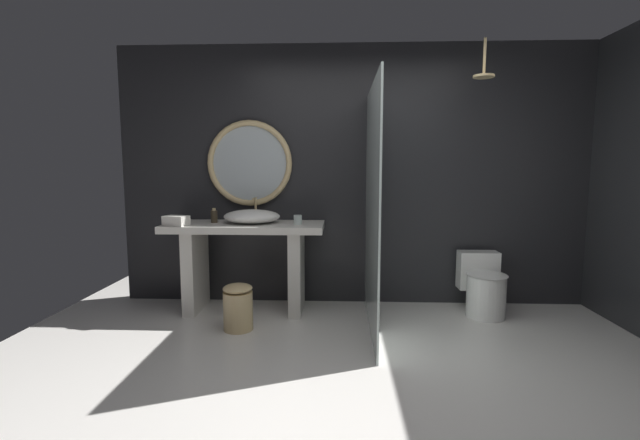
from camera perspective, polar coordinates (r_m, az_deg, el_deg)
name	(u,v)px	position (r m, az deg, el deg)	size (l,w,h in m)	color
ground_plane	(365,391)	(2.98, 5.90, -21.12)	(5.76, 5.76, 0.00)	silver
back_wall_panel	(356,176)	(4.53, 4.68, 5.66)	(4.80, 0.10, 2.60)	#232326
vanity_counter	(245,253)	(4.33, -9.61, -4.28)	(1.51, 0.60, 0.86)	silver
vessel_sink	(252,216)	(4.27, -8.80, 0.47)	(0.54, 0.44, 0.24)	white
tumbler_cup	(298,220)	(4.15, -2.90, 0.05)	(0.08, 0.08, 0.09)	silver
soap_dispenser	(214,216)	(4.39, -13.54, 0.48)	(0.06, 0.06, 0.14)	#3D3323
round_wall_mirror	(250,163)	(4.52, -9.09, 7.25)	(0.86, 0.06, 0.86)	#D6B77F
shower_glass_panel	(372,209)	(3.75, 6.71, 1.36)	(0.02, 1.50, 2.07)	silver
rain_shower_head	(484,72)	(4.27, 20.43, 17.49)	(0.18, 0.18, 0.33)	#D6B77F
toilet	(483,286)	(4.51, 20.36, -8.06)	(0.38, 0.56, 0.57)	white
waste_bin	(238,307)	(3.92, -10.56, -10.96)	(0.25, 0.25, 0.40)	#D6B77F
folded_hand_towel	(176,221)	(4.26, -18.12, -0.09)	(0.21, 0.14, 0.09)	silver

